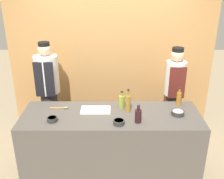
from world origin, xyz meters
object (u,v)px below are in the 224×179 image
(bottle_oil, at_px, (123,102))
(bottle_wine, at_px, (139,116))
(sauce_bowl_white, at_px, (179,113))
(chef_left, at_px, (50,92))
(bottle_amber, at_px, (180,98))
(bottle_vinegar, at_px, (129,103))
(chef_right, at_px, (175,94))
(wooden_spoon, at_px, (62,108))
(cutting_board, at_px, (97,110))
(sauce_bowl_purple, at_px, (53,119))
(sauce_bowl_orange, at_px, (120,122))

(bottle_oil, xyz_separation_m, bottle_wine, (0.18, -0.37, -0.01))
(sauce_bowl_white, bearing_deg, chef_left, 156.52)
(bottle_amber, bearing_deg, sauce_bowl_white, -104.47)
(bottle_vinegar, xyz_separation_m, chef_right, (0.76, 0.70, -0.18))
(bottle_wine, height_order, bottle_amber, bottle_amber)
(bottle_amber, xyz_separation_m, wooden_spoon, (-1.59, -0.12, -0.09))
(bottle_oil, distance_m, bottle_wine, 0.42)
(cutting_board, distance_m, wooden_spoon, 0.47)
(sauce_bowl_purple, xyz_separation_m, bottle_vinegar, (0.93, 0.26, 0.09))
(sauce_bowl_purple, distance_m, chef_right, 1.94)
(sauce_bowl_orange, bearing_deg, bottle_wine, 12.26)
(sauce_bowl_orange, relative_size, wooden_spoon, 0.55)
(sauce_bowl_white, distance_m, wooden_spoon, 1.52)
(chef_left, bearing_deg, cutting_board, -41.25)
(bottle_wine, bearing_deg, sauce_bowl_white, 19.55)
(cutting_board, bearing_deg, bottle_wine, -29.55)
(sauce_bowl_purple, height_order, bottle_amber, bottle_amber)
(sauce_bowl_purple, relative_size, bottle_wine, 0.55)
(wooden_spoon, bearing_deg, bottle_vinegar, -5.32)
(bottle_oil, bearing_deg, sauce_bowl_purple, -157.26)
(bottle_wine, height_order, bottle_vinegar, bottle_vinegar)
(chef_left, bearing_deg, bottle_wine, -36.93)
(wooden_spoon, bearing_deg, bottle_amber, 4.40)
(bottle_oil, bearing_deg, bottle_wine, -63.77)
(sauce_bowl_purple, height_order, wooden_spoon, sauce_bowl_purple)
(wooden_spoon, xyz_separation_m, chef_right, (1.64, 0.62, -0.07))
(bottle_wine, relative_size, chef_right, 0.14)
(cutting_board, relative_size, bottle_amber, 1.54)
(sauce_bowl_orange, distance_m, chef_left, 1.48)
(cutting_board, bearing_deg, bottle_vinegar, -3.33)
(bottle_oil, distance_m, bottle_amber, 0.79)
(bottle_oil, xyz_separation_m, chef_left, (-1.12, 0.60, -0.12))
(bottle_oil, relative_size, bottle_vinegar, 0.78)
(bottle_oil, xyz_separation_m, chef_right, (0.83, 0.60, -0.15))
(sauce_bowl_orange, distance_m, cutting_board, 0.46)
(bottle_oil, bearing_deg, chef_right, 35.82)
(cutting_board, xyz_separation_m, chef_left, (-0.77, 0.68, -0.04))
(sauce_bowl_orange, distance_m, bottle_vinegar, 0.36)
(sauce_bowl_white, xyz_separation_m, bottle_wine, (-0.52, -0.19, 0.06))
(chef_right, bearing_deg, sauce_bowl_purple, -150.36)
(sauce_bowl_white, relative_size, chef_left, 0.10)
(sauce_bowl_purple, xyz_separation_m, bottle_amber, (1.63, 0.46, 0.07))
(sauce_bowl_orange, height_order, wooden_spoon, sauce_bowl_orange)
(sauce_bowl_orange, xyz_separation_m, chef_right, (0.88, 1.03, -0.09))
(bottle_wine, xyz_separation_m, chef_left, (-1.30, 0.98, -0.12))
(bottle_amber, height_order, wooden_spoon, bottle_amber)
(bottle_oil, xyz_separation_m, wooden_spoon, (-0.80, -0.02, -0.08))
(bottle_oil, xyz_separation_m, bottle_vinegar, (0.08, -0.10, 0.03))
(bottle_wine, bearing_deg, sauce_bowl_orange, -167.74)
(cutting_board, distance_m, chef_right, 1.36)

